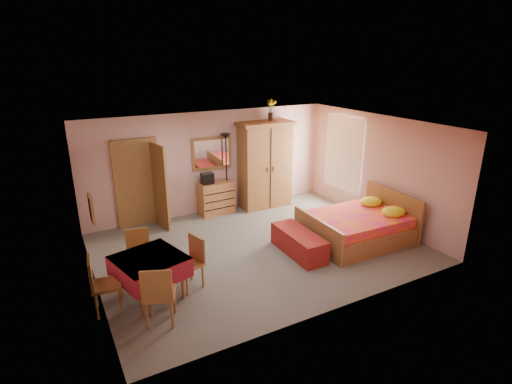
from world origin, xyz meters
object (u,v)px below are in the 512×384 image
chair_west (106,284)px  bed (357,219)px  bench (299,243)px  chair_east (188,264)px  chest_of_drawers (216,198)px  wall_mirror (212,153)px  wardrobe (265,165)px  sunflower_vase (271,110)px  chair_south (160,293)px  floor_lamp (227,173)px  dining_table (151,278)px  stereo (207,178)px  chair_north (139,256)px

chair_west → bed: bearing=96.9°
bench → chair_east: bearing=-176.6°
chest_of_drawers → wall_mirror: bearing=87.3°
wardrobe → bench: wardrobe is taller
bed → wall_mirror: bearing=124.7°
sunflower_vase → bench: bearing=-109.3°
chair_east → bench: bearing=-102.9°
wall_mirror → sunflower_vase: 1.92m
wardrobe → chair_south: bearing=-135.7°
sunflower_vase → chair_west: sunflower_vase is taller
floor_lamp → chair_south: 4.73m
wall_mirror → dining_table: 4.23m
wardrobe → wall_mirror: bearing=168.6°
chest_of_drawers → wall_mirror: (0.00, 0.21, 1.13)m
floor_lamp → dining_table: 4.18m
chest_of_drawers → chair_east: size_ratio=0.95×
wall_mirror → dining_table: size_ratio=1.01×
bench → chair_south: bearing=-164.6°
dining_table → chair_west: size_ratio=1.07×
chair_east → stereo: bearing=-44.1°
chest_of_drawers → chair_west: bearing=-138.8°
wall_mirror → chair_east: wall_mirror is taller
dining_table → bed: bearing=0.7°
stereo → floor_lamp: floor_lamp is taller
dining_table → chair_north: (-0.03, 0.71, 0.08)m
chair_south → sunflower_vase: bearing=65.6°
chair_east → dining_table: bearing=74.1°
stereo → sunflower_vase: (1.83, 0.00, 1.59)m
bed → chair_north: (-4.56, 0.65, -0.04)m
wardrobe → stereo: bearing=177.7°
chair_south → chair_east: size_ratio=1.08×
bed → chair_west: (-5.23, -0.10, -0.02)m
chest_of_drawers → chair_east: chair_east is taller
wall_mirror → sunflower_vase: (1.61, -0.21, 1.01)m
wardrobe → chair_east: (-3.18, -2.91, -0.68)m
wall_mirror → sunflower_vase: bearing=-4.5°
floor_lamp → sunflower_vase: size_ratio=3.71×
chair_east → chest_of_drawers: bearing=-47.3°
bed → chair_north: bearing=173.5°
bench → chair_west: bearing=-177.2°
stereo → chair_north: bearing=-134.6°
stereo → bench: size_ratio=0.21×
chair_west → chair_south: bearing=50.7°
chest_of_drawers → dining_table: chest_of_drawers is taller
bed → bench: size_ratio=1.53×
bench → chair_south: 3.24m
chair_south → bench: bearing=38.8°
wardrobe → bench: size_ratio=1.62×
chair_south → chest_of_drawers: bearing=79.5°
chair_south → bed: bearing=32.9°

